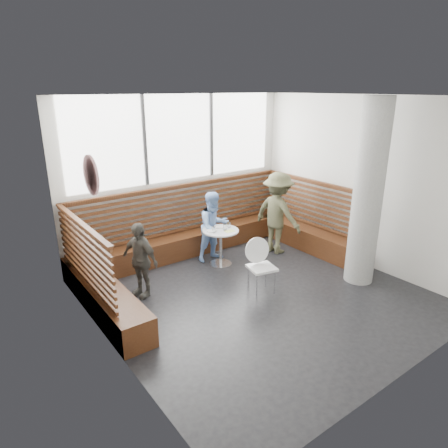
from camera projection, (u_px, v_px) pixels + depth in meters
room at (262, 204)px, 6.17m from camera, size 5.00×5.00×3.20m
booth at (201, 242)px, 7.91m from camera, size 5.00×2.50×1.44m
concrete_column at (368, 194)px, 6.75m from camera, size 0.50×0.50×3.20m
wall_art at (91, 175)px, 4.87m from camera, size 0.03×0.50×0.50m
cafe_table at (221, 240)px, 7.72m from camera, size 0.70×0.70×0.72m
cafe_chair at (259, 262)px, 6.70m from camera, size 0.44×0.43×0.93m
adult_man at (278, 213)px, 8.23m from camera, size 0.77×1.17×1.70m
child_back at (214, 227)px, 7.89m from camera, size 0.69×0.54×1.41m
child_left at (140, 260)px, 6.53m from camera, size 0.54×0.81×1.28m
plate_near at (212, 231)px, 7.60m from camera, size 0.21×0.21×0.01m
plate_far at (219, 227)px, 7.81m from camera, size 0.21×0.21×0.01m
glass_left at (214, 230)px, 7.50m from camera, size 0.07×0.07×0.12m
glass_mid at (225, 227)px, 7.65m from camera, size 0.07×0.07×0.11m
glass_right at (229, 224)px, 7.80m from camera, size 0.07×0.07×0.10m
menu_card at (230, 231)px, 7.59m from camera, size 0.21×0.15×0.00m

